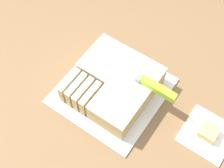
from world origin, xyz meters
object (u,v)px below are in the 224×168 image
cake (115,84)px  knife (149,84)px  cake_board (112,91)px  brownie (208,132)px

cake → knife: size_ratio=0.86×
cake → cake_board: bearing=-132.7°
brownie → cake_board: bearing=-173.2°
cake_board → brownie: size_ratio=6.14×
cake → knife: (0.10, 0.03, 0.05)m
cake_board → brownie: (0.31, 0.04, 0.02)m
cake_board → knife: knife is taller
cake_board → cake: bearing=47.3°
knife → cake: bearing=19.0°
cake → knife: bearing=17.8°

